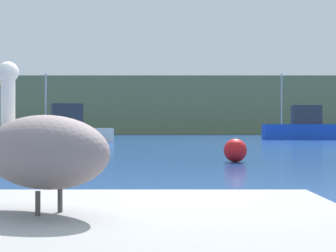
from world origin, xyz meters
TOP-DOWN VIEW (x-y plane):
  - hillside_backdrop at (0.00, 72.40)m, footprint 140.00×10.26m
  - pelican at (-0.76, -0.78)m, footprint 1.20×0.99m
  - fishing_boat_blue at (11.78, 40.37)m, footprint 7.78×2.92m
  - fishing_boat_white at (-6.83, 32.70)m, footprint 5.92×3.37m
  - mooring_buoy at (2.07, 12.36)m, footprint 0.72×0.72m

SIDE VIEW (x-z plane):
  - mooring_buoy at x=2.07m, z-range 0.00..0.72m
  - fishing_boat_white at x=-6.83m, z-range -1.44..3.28m
  - fishing_boat_blue at x=11.78m, z-range -1.82..3.72m
  - pelican at x=-0.76m, z-range 0.50..1.43m
  - hillside_backdrop at x=0.00m, z-range 0.00..7.97m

